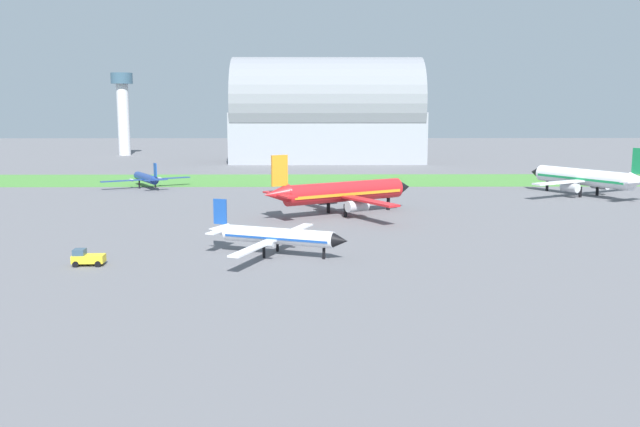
% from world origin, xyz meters
% --- Properties ---
extents(ground_plane, '(600.00, 600.00, 0.00)m').
position_xyz_m(ground_plane, '(0.00, 0.00, 0.00)').
color(ground_plane, slate).
extents(grass_taxiway_strip, '(360.00, 28.00, 0.08)m').
position_xyz_m(grass_taxiway_strip, '(0.00, 72.74, 0.04)').
color(grass_taxiway_strip, '#478438').
rests_on(grass_taxiway_strip, ground_plane).
extents(airplane_parked_jet_far, '(26.51, 26.49, 10.43)m').
position_xyz_m(airplane_parked_jet_far, '(61.90, 42.32, 3.76)').
color(airplane_parked_jet_far, white).
rests_on(airplane_parked_jet_far, ground_plane).
extents(airplane_taxiing_turboprop, '(18.26, 15.92, 6.09)m').
position_xyz_m(airplane_taxiing_turboprop, '(-31.93, 57.47, 2.23)').
color(airplane_taxiing_turboprop, navy).
rests_on(airplane_taxiing_turboprop, ground_plane).
extents(airplane_midfield_jet, '(26.83, 26.84, 10.57)m').
position_xyz_m(airplane_midfield_jet, '(10.68, 18.63, 3.81)').
color(airplane_midfield_jet, red).
rests_on(airplane_midfield_jet, ground_plane).
extents(airplane_foreground_turboprop, '(18.31, 21.13, 6.65)m').
position_xyz_m(airplane_foreground_turboprop, '(1.12, -13.21, 2.43)').
color(airplane_foreground_turboprop, white).
rests_on(airplane_foreground_turboprop, ground_plane).
extents(pushback_tug_near_gate, '(3.68, 2.19, 1.95)m').
position_xyz_m(pushback_tug_near_gate, '(-20.41, -18.58, 0.91)').
color(pushback_tug_near_gate, yellow).
rests_on(pushback_tug_near_gate, ground_plane).
extents(hangar_distant, '(62.66, 30.02, 34.14)m').
position_xyz_m(hangar_distant, '(10.52, 130.50, 15.45)').
color(hangar_distant, '#9399A3').
rests_on(hangar_distant, ground_plane).
extents(control_tower, '(8.00, 8.00, 30.54)m').
position_xyz_m(control_tower, '(-65.21, 161.41, 18.35)').
color(control_tower, silver).
rests_on(control_tower, ground_plane).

